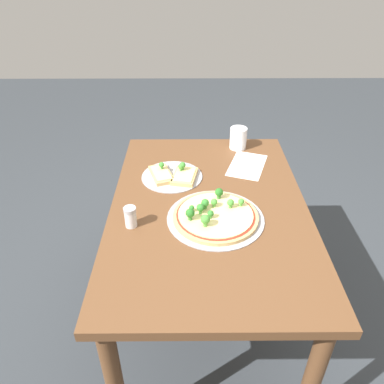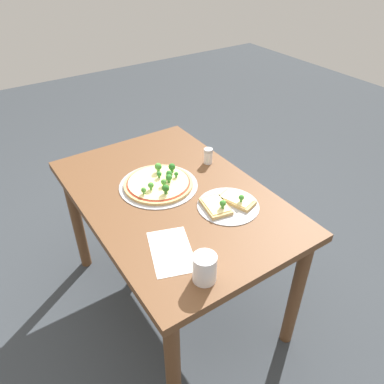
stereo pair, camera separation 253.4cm
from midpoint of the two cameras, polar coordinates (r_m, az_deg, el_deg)
ground_plane at (r=1.70m, az=13.14°, el=-47.82°), size 8.00×8.00×0.00m
dining_table at (r=1.09m, az=19.20°, el=-43.63°), size 1.18×0.78×0.73m
pizza_tray_whole at (r=0.98m, az=14.86°, el=-39.36°), size 0.37×0.37×0.07m
pizza_tray_slice at (r=1.06m, az=39.56°, el=-42.24°), size 0.27×0.27×0.06m
drinking_cup at (r=1.03m, az=57.79°, el=-63.28°), size 0.08×0.08×0.11m
condiment_shaker at (r=1.09m, az=26.06°, el=-25.90°), size 0.05×0.05×0.08m
paper_menu at (r=1.00m, az=34.96°, el=-61.86°), size 0.28×0.22×0.00m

